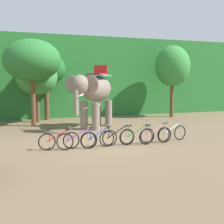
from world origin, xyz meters
TOP-DOWN VIEW (x-y plane):
  - ground_plane at (0.00, 0.00)m, footprint 80.00×80.00m
  - foliage_hedge at (0.00, 12.59)m, footprint 36.00×6.00m
  - tree_left at (-2.24, 6.23)m, footprint 3.51×3.51m
  - tree_center at (-1.83, 7.97)m, footprint 2.77×2.77m
  - tree_center_right at (-1.07, 9.04)m, footprint 2.81×2.81m
  - tree_right at (8.32, 7.47)m, footprint 2.67×2.67m
  - elephant at (1.12, 4.24)m, footprint 3.60×3.75m
  - bike_red at (-1.79, -0.59)m, footprint 1.71×0.52m
  - bike_purple at (-1.08, -0.82)m, footprint 1.71×0.52m
  - bike_blue at (-0.11, -0.73)m, footprint 1.71×0.52m
  - bike_black at (0.74, -0.68)m, footprint 1.70×0.52m
  - bike_green at (1.67, -0.76)m, footprint 1.71×0.52m
  - bike_pink at (2.52, -0.89)m, footprint 1.71×0.52m
  - bike_white at (3.51, -0.64)m, footprint 1.69×0.52m

SIDE VIEW (x-z plane):
  - ground_plane at x=0.00m, z-range 0.00..0.00m
  - bike_red at x=-1.79m, z-range -0.07..0.85m
  - bike_purple at x=-1.08m, z-range -0.07..0.85m
  - bike_blue at x=-0.11m, z-range -0.07..0.85m
  - bike_black at x=0.74m, z-range -0.07..0.85m
  - bike_green at x=1.67m, z-range -0.07..0.85m
  - bike_pink at x=2.52m, z-range -0.07..0.85m
  - bike_white at x=3.51m, z-range -0.07..0.85m
  - elephant at x=1.12m, z-range 0.31..4.09m
  - tree_center at x=-1.83m, z-range 0.91..5.21m
  - foliage_hedge at x=0.00m, z-range 0.00..6.23m
  - tree_center_right at x=-1.07m, z-range 1.23..5.99m
  - tree_right at x=8.32m, z-range 1.17..6.67m
  - tree_left at x=-2.24m, z-range 1.37..6.72m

